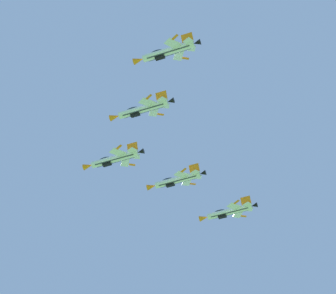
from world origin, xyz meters
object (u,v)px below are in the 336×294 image
Objects in this scene: fighter_jet_right_wing at (177,180)px; fighter_jet_right_outer at (229,212)px; fighter_jet_left_wing at (142,109)px; fighter_jet_left_outer at (167,52)px; fighter_jet_lead at (114,159)px.

fighter_jet_right_wing is 16.96m from fighter_jet_right_outer.
fighter_jet_left_wing is 14.98m from fighter_jet_left_outer.
fighter_jet_left_outer is at bearing -136.21° from fighter_jet_lead.
fighter_jet_lead is at bearing 45.66° from fighter_jet_left_wing.
fighter_jet_left_wing is 39.38m from fighter_jet_right_outer.
fighter_jet_left_outer is (4.48, -14.03, 2.73)m from fighter_jet_left_wing.
fighter_jet_left_wing is at bearing 178.39° from fighter_jet_right_wing.
fighter_jet_right_wing is at bearing 143.23° from fighter_jet_right_outer.
fighter_jet_right_wing reaches higher than fighter_jet_left_wing.
fighter_jet_right_outer is (14.76, 8.24, -1.29)m from fighter_jet_right_wing.
fighter_jet_left_outer is at bearing -138.23° from fighter_jet_left_wing.
fighter_jet_right_wing is at bearing -42.55° from fighter_jet_lead.
fighter_jet_left_outer reaches higher than fighter_jet_left_wing.
fighter_jet_lead is at bearing 137.45° from fighter_jet_right_wing.
fighter_jet_right_wing is 36.45m from fighter_jet_left_outer.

